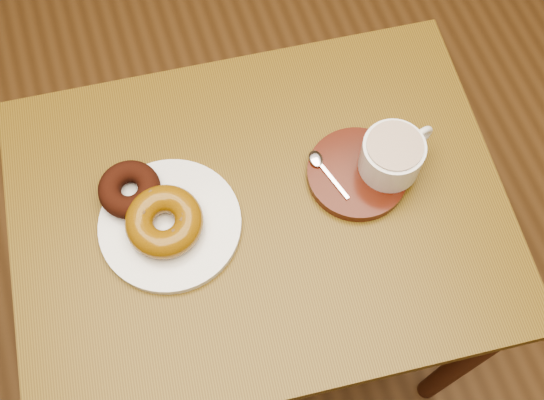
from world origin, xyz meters
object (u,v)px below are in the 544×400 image
object	(u,v)px
cafe_table	(260,236)
coffee_cup	(393,155)
saucer	(357,174)
donut_plate	(170,224)

from	to	relation	value
cafe_table	coffee_cup	size ratio (longest dim) A/B	6.53
saucer	coffee_cup	distance (m)	0.06
cafe_table	saucer	bearing A→B (deg)	7.42
saucer	coffee_cup	xyz separation A→B (m)	(0.05, -0.01, 0.04)
cafe_table	saucer	xyz separation A→B (m)	(0.16, 0.01, 0.12)
saucer	coffee_cup	bearing A→B (deg)	-6.18
coffee_cup	saucer	bearing A→B (deg)	157.46
saucer	coffee_cup	world-z (taller)	coffee_cup
cafe_table	donut_plate	xyz separation A→B (m)	(-0.13, 0.02, 0.12)
donut_plate	saucer	world-z (taller)	saucer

